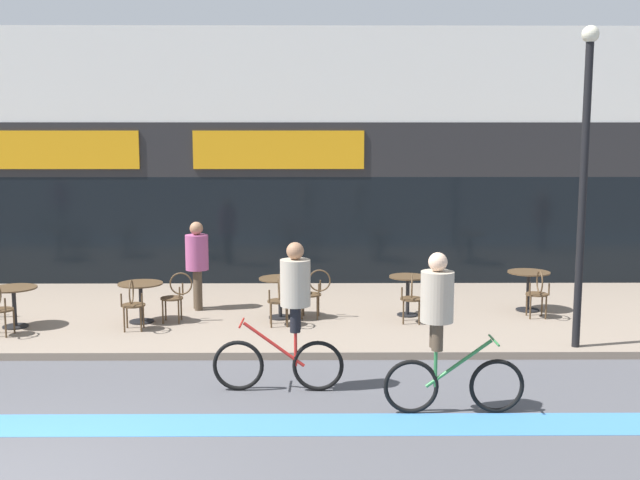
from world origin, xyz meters
TOP-DOWN VIEW (x-y plane):
  - sidewalk_slab at (0.00, 7.25)m, footprint 40.00×5.50m
  - storefront_facade at (0.00, 11.97)m, footprint 40.00×4.06m
  - bike_lane_stripe at (0.00, 1.90)m, footprint 36.00×0.70m
  - bistro_table_1 at (-1.95, 6.10)m, footprint 0.79×0.79m
  - bistro_table_2 at (0.17, 6.43)m, footprint 0.79×0.79m
  - bistro_table_3 at (2.64, 6.72)m, footprint 0.77×0.77m
  - bistro_table_4 at (4.99, 6.90)m, footprint 0.69×0.69m
  - bistro_table_5 at (7.33, 7.28)m, footprint 0.79×0.79m
  - cafe_chair_2_near at (0.18, 5.81)m, footprint 0.43×0.59m
  - cafe_chair_2_side at (0.80, 6.43)m, footprint 0.58×0.41m
  - cafe_chair_3_near at (2.65, 6.10)m, footprint 0.44×0.59m
  - cafe_chair_3_side at (3.27, 6.72)m, footprint 0.59×0.43m
  - cafe_chair_4_near at (4.98, 6.27)m, footprint 0.45×0.60m
  - cafe_chair_5_near at (7.33, 6.65)m, footprint 0.42×0.58m
  - lamp_post at (7.39, 4.80)m, footprint 0.26×0.26m
  - cyclist_1 at (4.83, 2.27)m, footprint 1.75×0.48m
  - cyclist_2 at (2.94, 3.11)m, footprint 1.77×0.48m
  - pedestrian_near_end at (1.03, 7.43)m, footprint 0.54×0.54m

SIDE VIEW (x-z plane):
  - bike_lane_stripe at x=0.00m, z-range 0.00..0.01m
  - sidewalk_slab at x=0.00m, z-range 0.00..0.12m
  - bistro_table_1 at x=-1.95m, z-range 0.28..0.98m
  - bistro_table_2 at x=0.17m, z-range 0.28..0.99m
  - cafe_chair_2_near at x=0.18m, z-range 0.19..1.09m
  - cafe_chair_2_side at x=0.80m, z-range 0.19..1.09m
  - cafe_chair_3_near at x=2.65m, z-range 0.19..1.09m
  - cafe_chair_3_side at x=3.27m, z-range 0.19..1.09m
  - cafe_chair_4_near at x=4.98m, z-range 0.19..1.09m
  - cafe_chair_5_near at x=7.33m, z-range 0.19..1.09m
  - bistro_table_4 at x=4.99m, z-range 0.28..1.02m
  - bistro_table_3 at x=2.64m, z-range 0.29..1.03m
  - bistro_table_5 at x=7.33m, z-range 0.29..1.04m
  - pedestrian_near_end at x=1.03m, z-range 0.28..1.97m
  - cyclist_2 at x=2.94m, z-range 0.12..2.15m
  - cyclist_1 at x=4.83m, z-range 0.13..2.15m
  - storefront_facade at x=0.00m, z-range -0.01..5.78m
  - lamp_post at x=7.39m, z-range 0.52..5.45m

